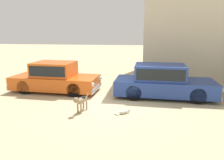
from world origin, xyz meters
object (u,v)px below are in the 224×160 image
parked_sedan_nearest (55,77)px  parked_sedan_second (162,81)px  stray_dog_spotted (81,100)px  stray_cat (124,112)px

parked_sedan_nearest → parked_sedan_second: 5.19m
stray_dog_spotted → parked_sedan_nearest: bearing=-128.4°
parked_sedan_nearest → parked_sedan_second: parked_sedan_second is taller
parked_sedan_second → stray_cat: (-1.50, -2.36, -0.67)m
stray_dog_spotted → parked_sedan_second: bearing=141.1°
parked_sedan_nearest → parked_sedan_second: bearing=0.3°
parked_sedan_second → stray_cat: parked_sedan_second is taller
parked_sedan_second → stray_dog_spotted: parked_sedan_second is taller
parked_sedan_second → stray_dog_spotted: (-3.09, -2.43, -0.29)m
stray_cat → parked_sedan_second: bearing=20.2°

